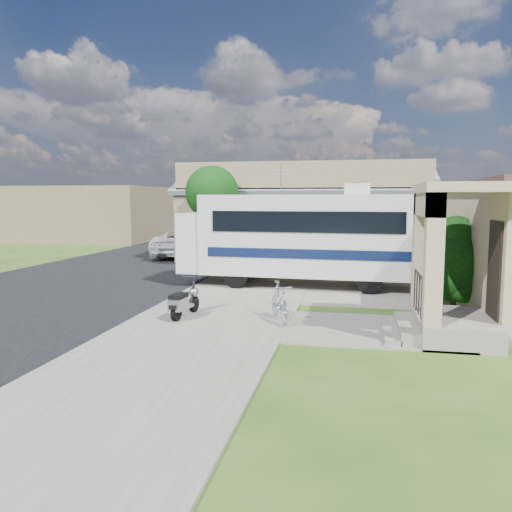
% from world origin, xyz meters
% --- Properties ---
extents(ground, '(120.00, 120.00, 0.00)m').
position_xyz_m(ground, '(0.00, 0.00, 0.00)').
color(ground, '#234512').
extents(street_slab, '(9.00, 80.00, 0.02)m').
position_xyz_m(street_slab, '(-7.50, 10.00, 0.01)').
color(street_slab, black).
rests_on(street_slab, ground).
extents(sidewalk_slab, '(4.00, 80.00, 0.06)m').
position_xyz_m(sidewalk_slab, '(-1.00, 10.00, 0.03)').
color(sidewalk_slab, '#626058').
rests_on(sidewalk_slab, ground).
extents(driveway_slab, '(7.00, 6.00, 0.05)m').
position_xyz_m(driveway_slab, '(1.50, 4.50, 0.03)').
color(driveway_slab, '#626058').
rests_on(driveway_slab, ground).
extents(walk_slab, '(4.00, 3.00, 0.05)m').
position_xyz_m(walk_slab, '(3.00, -1.00, 0.03)').
color(walk_slab, '#626058').
rests_on(walk_slab, ground).
extents(warehouse, '(12.50, 8.40, 5.04)m').
position_xyz_m(warehouse, '(0.00, 13.97, 1.99)').
color(warehouse, '#7A6A4C').
rests_on(warehouse, ground).
extents(distant_bldg_far, '(10.00, 8.00, 4.00)m').
position_xyz_m(distant_bldg_far, '(-17.00, 22.00, 2.00)').
color(distant_bldg_far, brown).
rests_on(distant_bldg_far, ground).
extents(distant_bldg_near, '(8.00, 7.00, 3.20)m').
position_xyz_m(distant_bldg_near, '(-15.00, 34.00, 1.60)').
color(distant_bldg_near, '#7A6A4C').
rests_on(distant_bldg_near, ground).
extents(street_tree_a, '(2.44, 2.40, 4.58)m').
position_xyz_m(street_tree_a, '(-3.70, 9.05, 3.25)').
color(street_tree_a, black).
rests_on(street_tree_a, ground).
extents(street_tree_b, '(2.44, 2.40, 4.73)m').
position_xyz_m(street_tree_b, '(-3.70, 19.05, 3.39)').
color(street_tree_b, black).
rests_on(street_tree_b, ground).
extents(street_tree_c, '(2.44, 2.40, 4.42)m').
position_xyz_m(street_tree_c, '(-3.70, 28.05, 3.10)').
color(street_tree_c, black).
rests_on(street_tree_c, ground).
extents(motorhome, '(8.33, 2.96, 4.22)m').
position_xyz_m(motorhome, '(0.68, 4.73, 1.81)').
color(motorhome, '#B9B8B4').
rests_on(motorhome, ground).
extents(shrub, '(2.14, 2.04, 2.63)m').
position_xyz_m(shrub, '(5.27, 1.63, 1.34)').
color(shrub, black).
rests_on(shrub, ground).
extents(scooter, '(0.54, 1.53, 1.01)m').
position_xyz_m(scooter, '(-1.74, -0.80, 0.45)').
color(scooter, black).
rests_on(scooter, ground).
extents(bicycle, '(1.03, 1.67, 0.97)m').
position_xyz_m(bicycle, '(0.73, -0.70, 0.48)').
color(bicycle, '#929299').
rests_on(bicycle, ground).
extents(pickup_truck, '(2.86, 5.78, 1.58)m').
position_xyz_m(pickup_truck, '(-6.27, 12.80, 0.79)').
color(pickup_truck, silver).
rests_on(pickup_truck, ground).
extents(van, '(3.34, 5.89, 1.61)m').
position_xyz_m(van, '(-6.34, 19.92, 0.81)').
color(van, silver).
rests_on(van, ground).
extents(garden_hose, '(0.45, 0.45, 0.20)m').
position_xyz_m(garden_hose, '(3.76, -0.55, 0.10)').
color(garden_hose, '#125E1A').
rests_on(garden_hose, ground).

